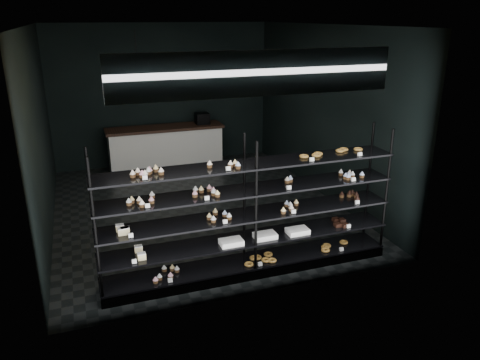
# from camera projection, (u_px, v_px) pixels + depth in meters

# --- Properties ---
(room) EXTENTS (5.01, 6.01, 3.20)m
(room) POSITION_uv_depth(u_px,v_px,m) (195.00, 122.00, 8.10)
(room) COLOR black
(room) RESTS_ON ground
(display_shelf) EXTENTS (4.00, 0.50, 1.91)m
(display_shelf) POSITION_uv_depth(u_px,v_px,m) (248.00, 230.00, 6.27)
(display_shelf) COLOR black
(display_shelf) RESTS_ON room
(signage) EXTENTS (3.30, 0.05, 0.50)m
(signage) POSITION_uv_depth(u_px,v_px,m) (258.00, 73.00, 5.11)
(signage) COLOR #0D2245
(signage) RESTS_ON room
(pendant_lamp) EXTENTS (0.30, 0.30, 0.88)m
(pendant_lamp) POSITION_uv_depth(u_px,v_px,m) (139.00, 85.00, 6.37)
(pendant_lamp) COLOR black
(pendant_lamp) RESTS_ON room
(service_counter) EXTENTS (2.62, 0.65, 1.23)m
(service_counter) POSITION_uv_depth(u_px,v_px,m) (166.00, 147.00, 10.66)
(service_counter) COLOR silver
(service_counter) RESTS_ON room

